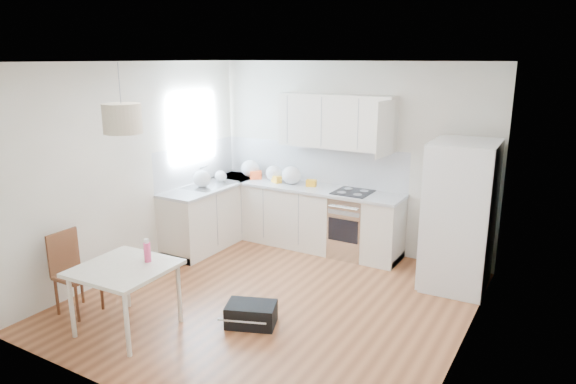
% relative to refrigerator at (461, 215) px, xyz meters
% --- Properties ---
extents(floor, '(4.20, 4.20, 0.00)m').
position_rel_refrigerator_xyz_m(floor, '(-1.73, -1.53, -0.90)').
color(floor, brown).
rests_on(floor, ground).
extents(ceiling, '(4.20, 4.20, 0.00)m').
position_rel_refrigerator_xyz_m(ceiling, '(-1.73, -1.53, 1.80)').
color(ceiling, white).
rests_on(ceiling, wall_back).
extents(wall_back, '(4.20, 0.00, 4.20)m').
position_rel_refrigerator_xyz_m(wall_back, '(-1.73, 0.57, 0.45)').
color(wall_back, beige).
rests_on(wall_back, floor).
extents(wall_left, '(0.00, 4.20, 4.20)m').
position_rel_refrigerator_xyz_m(wall_left, '(-3.83, -1.53, 0.45)').
color(wall_left, beige).
rests_on(wall_left, floor).
extents(wall_right, '(0.00, 4.20, 4.20)m').
position_rel_refrigerator_xyz_m(wall_right, '(0.37, -1.53, 0.45)').
color(wall_right, beige).
rests_on(wall_right, floor).
extents(window_glassblock, '(0.02, 1.00, 1.00)m').
position_rel_refrigerator_xyz_m(window_glassblock, '(-3.82, -0.38, 0.85)').
color(window_glassblock, '#BFE0F9').
rests_on(window_glassblock, wall_left).
extents(cabinets_back, '(3.00, 0.60, 0.88)m').
position_rel_refrigerator_xyz_m(cabinets_back, '(-2.33, 0.27, -0.46)').
color(cabinets_back, silver).
rests_on(cabinets_back, floor).
extents(cabinets_left, '(0.60, 1.80, 0.88)m').
position_rel_refrigerator_xyz_m(cabinets_left, '(-3.53, -0.33, -0.46)').
color(cabinets_left, silver).
rests_on(cabinets_left, floor).
extents(counter_back, '(3.02, 0.64, 0.04)m').
position_rel_refrigerator_xyz_m(counter_back, '(-2.33, 0.27, -0.00)').
color(counter_back, silver).
rests_on(counter_back, cabinets_back).
extents(counter_left, '(0.64, 1.82, 0.04)m').
position_rel_refrigerator_xyz_m(counter_left, '(-3.53, -0.33, -0.00)').
color(counter_left, silver).
rests_on(counter_left, cabinets_left).
extents(backsplash_back, '(3.00, 0.01, 0.58)m').
position_rel_refrigerator_xyz_m(backsplash_back, '(-2.33, 0.57, 0.31)').
color(backsplash_back, silver).
rests_on(backsplash_back, wall_back).
extents(backsplash_left, '(0.01, 1.80, 0.58)m').
position_rel_refrigerator_xyz_m(backsplash_left, '(-3.82, -0.33, 0.31)').
color(backsplash_left, silver).
rests_on(backsplash_left, wall_left).
extents(upper_cabinets, '(1.70, 0.32, 0.75)m').
position_rel_refrigerator_xyz_m(upper_cabinets, '(-1.88, 0.41, 0.97)').
color(upper_cabinets, silver).
rests_on(upper_cabinets, wall_back).
extents(range_oven, '(0.50, 0.61, 0.88)m').
position_rel_refrigerator_xyz_m(range_oven, '(-1.53, 0.27, -0.46)').
color(range_oven, silver).
rests_on(range_oven, floor).
extents(sink, '(0.50, 0.80, 0.16)m').
position_rel_refrigerator_xyz_m(sink, '(-3.53, -0.38, 0.01)').
color(sink, silver).
rests_on(sink, counter_left).
extents(refrigerator, '(0.90, 0.93, 1.80)m').
position_rel_refrigerator_xyz_m(refrigerator, '(0.00, 0.00, 0.00)').
color(refrigerator, white).
rests_on(refrigerator, floor).
extents(dining_table, '(0.92, 0.92, 0.70)m').
position_rel_refrigerator_xyz_m(dining_table, '(-2.69, -2.83, -0.27)').
color(dining_table, beige).
rests_on(dining_table, floor).
extents(dining_chair, '(0.39, 0.39, 0.91)m').
position_rel_refrigerator_xyz_m(dining_chair, '(-3.43, -2.84, -0.44)').
color(dining_chair, '#4C2916').
rests_on(dining_chair, floor).
extents(drink_bottle, '(0.07, 0.07, 0.25)m').
position_rel_refrigerator_xyz_m(drink_bottle, '(-2.57, -2.62, -0.08)').
color(drink_bottle, '#E9407A').
rests_on(drink_bottle, dining_table).
extents(gym_bag, '(0.60, 0.50, 0.24)m').
position_rel_refrigerator_xyz_m(gym_bag, '(-1.64, -2.12, -0.78)').
color(gym_bag, black).
rests_on(gym_bag, floor).
extents(pendant_lamp, '(0.37, 0.37, 0.28)m').
position_rel_refrigerator_xyz_m(pendant_lamp, '(-2.66, -2.73, 1.28)').
color(pendant_lamp, '#C5B397').
rests_on(pendant_lamp, ceiling).
extents(grocery_bag_a, '(0.30, 0.25, 0.27)m').
position_rel_refrigerator_xyz_m(grocery_bag_a, '(-3.31, 0.35, 0.15)').
color(grocery_bag_a, white).
rests_on(grocery_bag_a, counter_back).
extents(grocery_bag_b, '(0.26, 0.22, 0.24)m').
position_rel_refrigerator_xyz_m(grocery_bag_b, '(-2.85, 0.31, 0.14)').
color(grocery_bag_b, white).
rests_on(grocery_bag_b, counter_back).
extents(grocery_bag_c, '(0.30, 0.25, 0.27)m').
position_rel_refrigerator_xyz_m(grocery_bag_c, '(-2.52, 0.27, 0.15)').
color(grocery_bag_c, white).
rests_on(grocery_bag_c, counter_back).
extents(grocery_bag_d, '(0.19, 0.16, 0.17)m').
position_rel_refrigerator_xyz_m(grocery_bag_d, '(-3.53, -0.13, 0.10)').
color(grocery_bag_d, white).
rests_on(grocery_bag_d, counter_back).
extents(grocery_bag_e, '(0.28, 0.23, 0.25)m').
position_rel_refrigerator_xyz_m(grocery_bag_e, '(-3.55, -0.54, 0.14)').
color(grocery_bag_e, white).
rests_on(grocery_bag_e, counter_left).
extents(snack_orange, '(0.16, 0.12, 0.10)m').
position_rel_refrigerator_xyz_m(snack_orange, '(-2.20, 0.29, 0.07)').
color(snack_orange, orange).
rests_on(snack_orange, counter_back).
extents(snack_yellow, '(0.18, 0.15, 0.11)m').
position_rel_refrigerator_xyz_m(snack_yellow, '(-2.76, 0.24, 0.07)').
color(snack_yellow, '#F6A826').
rests_on(snack_yellow, counter_back).
extents(snack_red, '(0.21, 0.19, 0.12)m').
position_rel_refrigerator_xyz_m(snack_red, '(-3.16, 0.28, 0.08)').
color(snack_red, '#CC4119').
rests_on(snack_red, counter_back).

